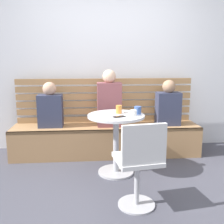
# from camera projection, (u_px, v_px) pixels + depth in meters

# --- Properties ---
(ground) EXTENTS (8.00, 8.00, 0.00)m
(ground) POSITION_uv_depth(u_px,v_px,m) (114.00, 195.00, 2.71)
(ground) COLOR #42424C
(back_wall) EXTENTS (5.20, 0.10, 2.90)m
(back_wall) POSITION_uv_depth(u_px,v_px,m) (104.00, 55.00, 4.02)
(back_wall) COLOR silver
(back_wall) RESTS_ON ground
(booth_bench) EXTENTS (2.70, 0.52, 0.44)m
(booth_bench) POSITION_uv_depth(u_px,v_px,m) (106.00, 140.00, 3.84)
(booth_bench) COLOR #A87C51
(booth_bench) RESTS_ON ground
(booth_backrest) EXTENTS (2.65, 0.04, 0.67)m
(booth_backrest) POSITION_uv_depth(u_px,v_px,m) (105.00, 100.00, 3.96)
(booth_backrest) COLOR #9A7249
(booth_backrest) RESTS_ON booth_bench
(cafe_table) EXTENTS (0.68, 0.68, 0.74)m
(cafe_table) POSITION_uv_depth(u_px,v_px,m) (116.00, 133.00, 3.14)
(cafe_table) COLOR #ADADB2
(cafe_table) RESTS_ON ground
(white_chair) EXTENTS (0.46, 0.46, 0.85)m
(white_chair) POSITION_uv_depth(u_px,v_px,m) (140.00, 162.00, 2.37)
(white_chair) COLOR #ADADB2
(white_chair) RESTS_ON ground
(person_adult) EXTENTS (0.34, 0.22, 0.81)m
(person_adult) POSITION_uv_depth(u_px,v_px,m) (109.00, 101.00, 3.71)
(person_adult) COLOR brown
(person_adult) RESTS_ON booth_bench
(person_child_left) EXTENTS (0.34, 0.22, 0.64)m
(person_child_left) POSITION_uv_depth(u_px,v_px,m) (50.00, 107.00, 3.68)
(person_child_left) COLOR #333851
(person_child_left) RESTS_ON booth_bench
(person_child_middle) EXTENTS (0.34, 0.22, 0.66)m
(person_child_middle) POSITION_uv_depth(u_px,v_px,m) (168.00, 105.00, 3.79)
(person_child_middle) COLOR #333851
(person_child_middle) RESTS_ON booth_bench
(cup_ceramic_white) EXTENTS (0.08, 0.08, 0.07)m
(cup_ceramic_white) POSITION_uv_depth(u_px,v_px,m) (133.00, 113.00, 3.02)
(cup_ceramic_white) COLOR white
(cup_ceramic_white) RESTS_ON cafe_table
(cup_mug_blue) EXTENTS (0.08, 0.08, 0.09)m
(cup_mug_blue) POSITION_uv_depth(u_px,v_px,m) (138.00, 110.00, 3.12)
(cup_mug_blue) COLOR #3D5B9E
(cup_mug_blue) RESTS_ON cafe_table
(cup_tumbler_orange) EXTENTS (0.07, 0.07, 0.10)m
(cup_tumbler_orange) POSITION_uv_depth(u_px,v_px,m) (119.00, 109.00, 3.17)
(cup_tumbler_orange) COLOR orange
(cup_tumbler_orange) RESTS_ON cafe_table
(plate_small) EXTENTS (0.17, 0.17, 0.01)m
(plate_small) POSITION_uv_depth(u_px,v_px,m) (130.00, 112.00, 3.24)
(plate_small) COLOR white
(plate_small) RESTS_ON cafe_table
(phone_on_table) EXTENTS (0.16, 0.12, 0.01)m
(phone_on_table) POSITION_uv_depth(u_px,v_px,m) (119.00, 117.00, 2.98)
(phone_on_table) COLOR black
(phone_on_table) RESTS_ON cafe_table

